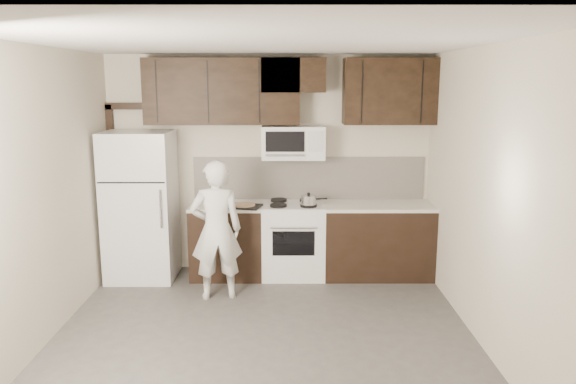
{
  "coord_description": "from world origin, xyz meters",
  "views": [
    {
      "loc": [
        0.22,
        -4.74,
        2.38
      ],
      "look_at": [
        0.23,
        0.9,
        1.27
      ],
      "focal_mm": 35.0,
      "sensor_mm": 36.0,
      "label": 1
    }
  ],
  "objects_px": {
    "stove": "(293,239)",
    "microwave": "(293,142)",
    "refrigerator": "(141,206)",
    "person": "(216,230)"
  },
  "relations": [
    {
      "from": "refrigerator",
      "to": "microwave",
      "type": "bearing_deg",
      "value": 5.15
    },
    {
      "from": "stove",
      "to": "microwave",
      "type": "relative_size",
      "value": 1.24
    },
    {
      "from": "stove",
      "to": "person",
      "type": "bearing_deg",
      "value": -139.78
    },
    {
      "from": "stove",
      "to": "person",
      "type": "distance_m",
      "value": 1.16
    },
    {
      "from": "microwave",
      "to": "refrigerator",
      "type": "relative_size",
      "value": 0.42
    },
    {
      "from": "microwave",
      "to": "stove",
      "type": "bearing_deg",
      "value": -89.9
    },
    {
      "from": "stove",
      "to": "microwave",
      "type": "xyz_separation_m",
      "value": [
        -0.0,
        0.12,
        1.19
      ]
    },
    {
      "from": "person",
      "to": "microwave",
      "type": "bearing_deg",
      "value": -146.96
    },
    {
      "from": "stove",
      "to": "person",
      "type": "height_order",
      "value": "person"
    },
    {
      "from": "refrigerator",
      "to": "person",
      "type": "relative_size",
      "value": 1.16
    }
  ]
}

